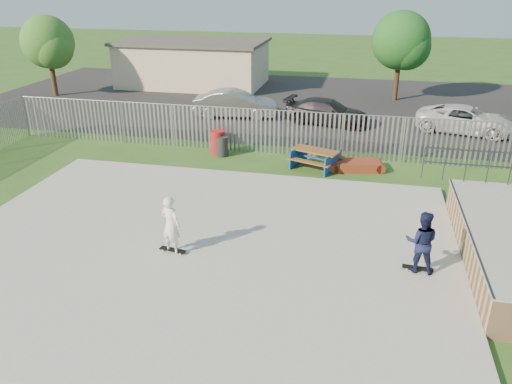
% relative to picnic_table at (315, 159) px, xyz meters
% --- Properties ---
extents(ground, '(120.00, 120.00, 0.00)m').
position_rel_picnic_table_xyz_m(ground, '(-2.63, -7.47, -0.41)').
color(ground, '#2E561D').
rests_on(ground, ground).
extents(concrete_slab, '(15.00, 12.00, 0.15)m').
position_rel_picnic_table_xyz_m(concrete_slab, '(-2.63, -7.47, -0.34)').
color(concrete_slab, '#A3A39E').
rests_on(concrete_slab, ground).
extents(fence, '(26.04, 16.02, 2.00)m').
position_rel_picnic_table_xyz_m(fence, '(-1.63, -2.89, 0.59)').
color(fence, gray).
rests_on(fence, ground).
extents(picnic_table, '(2.36, 2.16, 0.81)m').
position_rel_picnic_table_xyz_m(picnic_table, '(0.00, 0.00, 0.00)').
color(picnic_table, brown).
rests_on(picnic_table, ground).
extents(funbox, '(2.08, 1.34, 0.38)m').
position_rel_picnic_table_xyz_m(funbox, '(1.68, 0.16, -0.22)').
color(funbox, maroon).
rests_on(funbox, ground).
extents(trash_bin_red, '(0.64, 0.64, 1.07)m').
position_rel_picnic_table_xyz_m(trash_bin_red, '(-4.51, 0.92, 0.12)').
color(trash_bin_red, maroon).
rests_on(trash_bin_red, ground).
extents(trash_bin_grey, '(0.53, 0.53, 0.89)m').
position_rel_picnic_table_xyz_m(trash_bin_grey, '(-4.23, 0.66, 0.03)').
color(trash_bin_grey, '#242527').
rests_on(trash_bin_grey, ground).
extents(parking_lot, '(40.00, 18.00, 0.02)m').
position_rel_picnic_table_xyz_m(parking_lot, '(-2.63, 11.53, -0.40)').
color(parking_lot, black).
rests_on(parking_lot, ground).
extents(car_silver, '(4.79, 2.21, 1.52)m').
position_rel_picnic_table_xyz_m(car_silver, '(-5.33, 7.23, 0.37)').
color(car_silver, '#A1A1A5').
rests_on(car_silver, parking_lot).
extents(car_dark, '(4.86, 2.72, 1.33)m').
position_rel_picnic_table_xyz_m(car_dark, '(-0.12, 6.90, 0.27)').
color(car_dark, black).
rests_on(car_dark, parking_lot).
extents(car_white, '(5.26, 3.36, 1.35)m').
position_rel_picnic_table_xyz_m(car_white, '(6.95, 6.79, 0.28)').
color(car_white, silver).
rests_on(car_white, parking_lot).
extents(building, '(10.40, 6.40, 3.20)m').
position_rel_picnic_table_xyz_m(building, '(-10.63, 15.53, 1.20)').
color(building, beige).
rests_on(building, ground).
extents(tree_left, '(3.36, 3.36, 5.18)m').
position_rel_picnic_table_xyz_m(tree_left, '(-18.55, 10.01, 3.07)').
color(tree_left, '#47321C').
rests_on(tree_left, ground).
extents(tree_mid, '(3.59, 3.59, 5.55)m').
position_rel_picnic_table_xyz_m(tree_mid, '(3.70, 13.60, 3.32)').
color(tree_mid, '#402819').
rests_on(tree_mid, ground).
extents(skateboard_a, '(0.81, 0.25, 0.08)m').
position_rel_picnic_table_xyz_m(skateboard_a, '(3.59, -7.56, -0.22)').
color(skateboard_a, black).
rests_on(skateboard_a, concrete_slab).
extents(skateboard_b, '(0.82, 0.31, 0.08)m').
position_rel_picnic_table_xyz_m(skateboard_b, '(-3.21, -8.06, -0.22)').
color(skateboard_b, black).
rests_on(skateboard_b, concrete_slab).
extents(skater_navy, '(0.88, 0.71, 1.73)m').
position_rel_picnic_table_xyz_m(skater_navy, '(3.59, -7.56, 0.60)').
color(skater_navy, '#12183B').
rests_on(skater_navy, concrete_slab).
extents(skater_white, '(0.73, 0.59, 1.73)m').
position_rel_picnic_table_xyz_m(skater_white, '(-3.21, -8.06, 0.60)').
color(skater_white, white).
rests_on(skater_white, concrete_slab).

